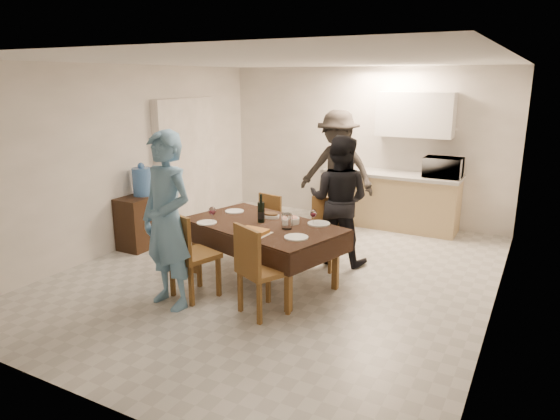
{
  "coord_description": "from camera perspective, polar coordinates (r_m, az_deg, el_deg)",
  "views": [
    {
      "loc": [
        2.82,
        -5.25,
        2.42
      ],
      "look_at": [
        0.15,
        -0.3,
        0.92
      ],
      "focal_mm": 32.0,
      "sensor_mm": 36.0,
      "label": 1
    }
  ],
  "objects": [
    {
      "name": "person_kitchen",
      "position": [
        8.18,
        6.55,
        4.56
      ],
      "size": [
        1.24,
        0.71,
        1.92
      ],
      "primitive_type": "imported",
      "color": "black",
      "rests_on": "floor"
    },
    {
      "name": "wine_glass_a",
      "position": [
        6.02,
        -7.73,
        -0.54
      ],
      "size": [
        0.09,
        0.09,
        0.2
      ],
      "primitive_type": null,
      "color": "white",
      "rests_on": "dining_table"
    },
    {
      "name": "wall_back",
      "position": [
        8.79,
        9.49,
        7.4
      ],
      "size": [
        5.0,
        0.02,
        2.6
      ],
      "primitive_type": "cube",
      "color": "white",
      "rests_on": "floor"
    },
    {
      "name": "chair_near_left",
      "position": [
        5.58,
        -10.42,
        -4.2
      ],
      "size": [
        0.57,
        0.58,
        0.54
      ],
      "rotation": [
        0.0,
        0.0,
        -0.3
      ],
      "color": "brown",
      "rests_on": "floor"
    },
    {
      "name": "chair_near_right",
      "position": [
        5.09,
        -2.4,
        -6.0
      ],
      "size": [
        0.59,
        0.61,
        0.53
      ],
      "rotation": [
        0.0,
        0.0,
        -0.44
      ],
      "color": "brown",
      "rests_on": "floor"
    },
    {
      "name": "upper_cabinet",
      "position": [
        8.31,
        15.2,
        10.48
      ],
      "size": [
        1.2,
        0.34,
        0.7
      ],
      "primitive_type": "cube",
      "color": "white",
      "rests_on": "wall_back"
    },
    {
      "name": "savoury_tart",
      "position": [
        5.59,
        -3.08,
        -2.45
      ],
      "size": [
        0.38,
        0.29,
        0.05
      ],
      "primitive_type": "cube",
      "rotation": [
        0.0,
        0.0,
        -0.04
      ],
      "color": "#BE8637",
      "rests_on": "dining_table"
    },
    {
      "name": "mushroom_dish",
      "position": [
        6.21,
        -1.09,
        -0.7
      ],
      "size": [
        0.22,
        0.22,
        0.04
      ],
      "primitive_type": "cylinder",
      "color": "white",
      "rests_on": "dining_table"
    },
    {
      "name": "floor",
      "position": [
        6.43,
        0.1,
        -7.17
      ],
      "size": [
        5.0,
        6.0,
        0.02
      ],
      "primitive_type": "cube",
      "color": "beige",
      "rests_on": "ground"
    },
    {
      "name": "kitchen_worktop",
      "position": [
        8.38,
        12.54,
        4.01
      ],
      "size": [
        2.24,
        0.64,
        0.05
      ],
      "primitive_type": "cube",
      "color": "#A8A7A3",
      "rests_on": "kitchen_base_cabinet"
    },
    {
      "name": "wine_glass_b",
      "position": [
        5.9,
        3.84,
        -0.82
      ],
      "size": [
        0.08,
        0.08,
        0.19
      ],
      "primitive_type": null,
      "color": "white",
      "rests_on": "dining_table"
    },
    {
      "name": "wine_glass_c",
      "position": [
        6.28,
        -2.2,
        0.22
      ],
      "size": [
        0.09,
        0.09,
        0.2
      ],
      "primitive_type": null,
      "color": "white",
      "rests_on": "dining_table"
    },
    {
      "name": "microwave",
      "position": [
        8.16,
        18.15,
        4.64
      ],
      "size": [
        0.57,
        0.38,
        0.31
      ],
      "primitive_type": "imported",
      "rotation": [
        0.0,
        0.0,
        3.14
      ],
      "color": "white",
      "rests_on": "kitchen_worktop"
    },
    {
      "name": "wall_right",
      "position": [
        5.38,
        24.29,
        1.58
      ],
      "size": [
        0.02,
        6.0,
        2.6
      ],
      "primitive_type": "cube",
      "color": "white",
      "rests_on": "floor"
    },
    {
      "name": "water_jug",
      "position": [
        7.47,
        -15.49,
        3.13
      ],
      "size": [
        0.27,
        0.27,
        0.4
      ],
      "primitive_type": "cylinder",
      "color": "#4C84D3",
      "rests_on": "console"
    },
    {
      "name": "chair_far_left",
      "position": [
        6.79,
        -2.41,
        -1.33
      ],
      "size": [
        0.45,
        0.45,
        0.46
      ],
      "rotation": [
        0.0,
        0.0,
        2.97
      ],
      "color": "brown",
      "rests_on": "floor"
    },
    {
      "name": "chair_far_right",
      "position": [
        6.38,
        4.54,
        -2.13
      ],
      "size": [
        0.45,
        0.45,
        0.49
      ],
      "rotation": [
        0.0,
        0.0,
        3.24
      ],
      "color": "brown",
      "rests_on": "floor"
    },
    {
      "name": "wine_bottle",
      "position": [
        5.98,
        -2.18,
        0.2
      ],
      "size": [
        0.09,
        0.09,
        0.35
      ],
      "primitive_type": null,
      "color": "black",
      "rests_on": "dining_table"
    },
    {
      "name": "console",
      "position": [
        7.6,
        -15.19,
        -1.16
      ],
      "size": [
        0.41,
        0.82,
        0.76
      ],
      "primitive_type": "cube",
      "color": "#321D10",
      "rests_on": "floor"
    },
    {
      "name": "wall_front",
      "position": [
        3.78,
        -22.04,
        -3.41
      ],
      "size": [
        5.0,
        0.02,
        2.6
      ],
      "primitive_type": "cube",
      "color": "white",
      "rests_on": "floor"
    },
    {
      "name": "wall_left",
      "position": [
        7.56,
        -16.91,
        5.76
      ],
      "size": [
        0.02,
        6.0,
        2.6
      ],
      "primitive_type": "cube",
      "color": "white",
      "rests_on": "floor"
    },
    {
      "name": "plate_near_right",
      "position": [
        5.43,
        1.88,
        -3.14
      ],
      "size": [
        0.26,
        0.26,
        0.02
      ],
      "primitive_type": "cylinder",
      "color": "white",
      "rests_on": "dining_table"
    },
    {
      "name": "plate_far_right",
      "position": [
        5.95,
        4.46,
        -1.55
      ],
      "size": [
        0.27,
        0.27,
        0.02
      ],
      "primitive_type": "cylinder",
      "color": "white",
      "rests_on": "dining_table"
    },
    {
      "name": "salad_bowl",
      "position": [
        5.96,
        1.36,
        -1.2
      ],
      "size": [
        0.18,
        0.18,
        0.07
      ],
      "primitive_type": "cylinder",
      "color": "white",
      "rests_on": "dining_table"
    },
    {
      "name": "plate_far_left",
      "position": [
        6.51,
        -5.22,
        -0.13
      ],
      "size": [
        0.25,
        0.25,
        0.01
      ],
      "primitive_type": "cylinder",
      "color": "white",
      "rests_on": "dining_table"
    },
    {
      "name": "dining_table",
      "position": [
        5.97,
        -1.99,
        -1.88
      ],
      "size": [
        2.08,
        1.54,
        0.73
      ],
      "rotation": [
        0.0,
        0.0,
        -0.26
      ],
      "color": "black",
      "rests_on": "floor"
    },
    {
      "name": "person_far",
      "position": [
        6.61,
        6.74,
        1.12
      ],
      "size": [
        0.87,
        0.7,
        1.71
      ],
      "primitive_type": "imported",
      "rotation": [
        0.0,
        0.0,
        3.21
      ],
      "color": "black",
      "rests_on": "floor"
    },
    {
      "name": "stub_partition",
      "position": [
        8.42,
        -10.63,
        5.31
      ],
      "size": [
        0.15,
        1.4,
        2.1
      ],
      "primitive_type": "cube",
      "color": "white",
      "rests_on": "floor"
    },
    {
      "name": "ceiling",
      "position": [
        5.96,
        0.11,
        16.66
      ],
      "size": [
        5.0,
        6.0,
        0.02
      ],
      "primitive_type": "cube",
      "color": "white",
      "rests_on": "wall_back"
    },
    {
      "name": "person_near",
      "position": [
        5.39,
        -12.77,
        -1.23
      ],
      "size": [
        0.77,
        0.59,
        1.91
      ],
      "primitive_type": "imported",
      "rotation": [
        0.0,
        0.0,
        -0.2
      ],
      "color": "#5F91B8",
      "rests_on": "floor"
    },
    {
      "name": "plate_near_left",
      "position": [
        6.04,
        -8.36,
        -1.43
      ],
      "size": [
        0.24,
        0.24,
        0.01
      ],
      "primitive_type": "cylinder",
      "color": "white",
      "rests_on": "dining_table"
    },
    {
      "name": "water_pitcher",
      "position": [
        5.73,
        0.77,
        -1.3
      ],
      "size": [
        0.12,
        0.12,
        0.18
      ],
      "primitive_type": "cylinder",
      "color": "white",
      "rests_on": "dining_table"
    },
    {
      "name": "kitchen_base_cabinet",
      "position": [
        8.47,
        12.36,
        0.98
      ],
      "size": [
        2.2,
        0.6,
        0.86
      ],
      "primitive_type": "cube",
      "color": "tan",
      "rests_on": "floor"
    }
  ]
}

